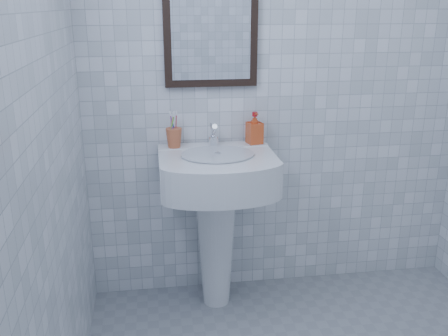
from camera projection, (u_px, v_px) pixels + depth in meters
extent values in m
cube|color=white|center=(281.00, 83.00, 2.78)|extent=(2.20, 0.02, 2.50)
cube|color=white|center=(26.00, 149.00, 1.51)|extent=(0.02, 2.40, 2.50)
cone|color=white|center=(216.00, 243.00, 2.83)|extent=(0.24, 0.24, 0.76)
cube|color=white|center=(217.00, 171.00, 2.64)|extent=(0.61, 0.43, 0.18)
cube|color=white|center=(213.00, 147.00, 2.77)|extent=(0.61, 0.11, 0.03)
cylinder|color=silver|center=(218.00, 154.00, 2.57)|extent=(0.38, 0.38, 0.01)
cylinder|color=silver|center=(213.00, 141.00, 2.73)|extent=(0.05, 0.05, 0.05)
cylinder|color=silver|center=(214.00, 130.00, 2.69)|extent=(0.03, 0.11, 0.09)
cylinder|color=silver|center=(213.00, 132.00, 2.74)|extent=(0.03, 0.06, 0.10)
imported|color=red|center=(255.00, 128.00, 2.76)|extent=(0.09, 0.10, 0.18)
cube|color=black|center=(211.00, 27.00, 2.62)|extent=(0.50, 0.04, 0.62)
cube|color=white|center=(211.00, 28.00, 2.60)|extent=(0.42, 0.00, 0.54)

